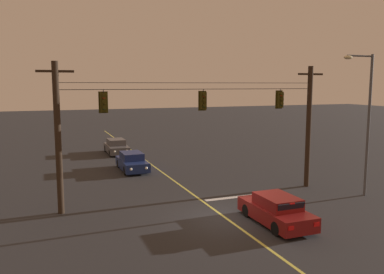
{
  "coord_description": "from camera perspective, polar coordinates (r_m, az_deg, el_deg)",
  "views": [
    {
      "loc": [
        -8.27,
        -16.83,
        6.55
      ],
      "look_at": [
        0.0,
        4.76,
        3.46
      ],
      "focal_mm": 36.82,
      "sensor_mm": 36.0,
      "label": 1
    }
  ],
  "objects": [
    {
      "name": "traffic_light_centre",
      "position": [
        24.71,
        12.68,
        5.31
      ],
      "size": [
        0.48,
        0.41,
        1.22
      ],
      "color": "black"
    },
    {
      "name": "car_oncoming_lead",
      "position": [
        30.61,
        -8.67,
        -3.6
      ],
      "size": [
        1.8,
        4.42,
        1.39
      ],
      "color": "navy",
      "rests_on": "ground"
    },
    {
      "name": "traffic_light_leftmost",
      "position": [
        20.81,
        -12.67,
        4.92
      ],
      "size": [
        0.48,
        0.41,
        1.22
      ],
      "color": "black"
    },
    {
      "name": "stop_bar_paint",
      "position": [
        23.36,
        5.83,
        -8.71
      ],
      "size": [
        3.4,
        0.36,
        0.01
      ],
      "primitive_type": "cube",
      "color": "silver",
      "rests_on": "ground"
    },
    {
      "name": "ground_plane",
      "position": [
        19.86,
        5.02,
        -11.68
      ],
      "size": [
        180.0,
        180.0,
        0.0
      ],
      "primitive_type": "plane",
      "color": "#28282B"
    },
    {
      "name": "street_lamp_corner",
      "position": [
        24.83,
        23.79,
        3.26
      ],
      "size": [
        2.11,
        0.3,
        8.27
      ],
      "color": "#4C4F54",
      "rests_on": "ground"
    },
    {
      "name": "lane_centre_stripe",
      "position": [
        28.6,
        -3.6,
        -5.64
      ],
      "size": [
        0.14,
        60.0,
        0.01
      ],
      "primitive_type": "cube",
      "color": "#D1C64C",
      "rests_on": "ground"
    },
    {
      "name": "traffic_light_left_inner",
      "position": [
        22.3,
        1.66,
        5.27
      ],
      "size": [
        0.48,
        0.41,
        1.22
      ],
      "color": "black"
    },
    {
      "name": "car_oncoming_trailing",
      "position": [
        38.27,
        -10.9,
        -1.41
      ],
      "size": [
        1.8,
        4.42,
        1.39
      ],
      "color": "#4C4C51",
      "rests_on": "ground"
    },
    {
      "name": "signal_span_assembly",
      "position": [
        22.33,
        0.92,
        1.04
      ],
      "size": [
        16.93,
        0.32,
        7.7
      ],
      "color": "#2D2116",
      "rests_on": "ground"
    },
    {
      "name": "car_waiting_near_lane",
      "position": [
        19.31,
        12.07,
        -10.37
      ],
      "size": [
        1.8,
        4.33,
        1.39
      ],
      "color": "maroon",
      "rests_on": "ground"
    }
  ]
}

